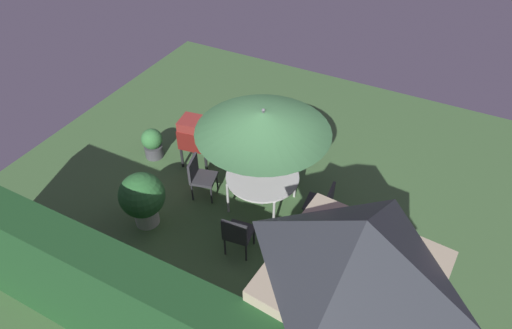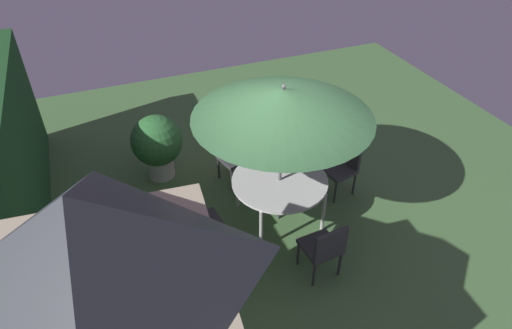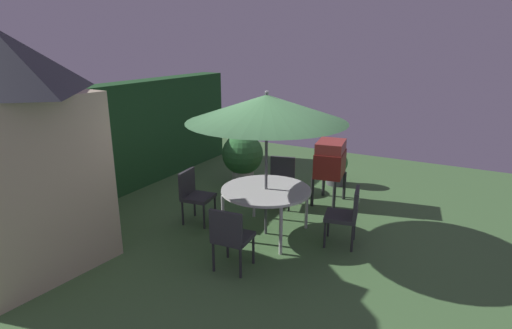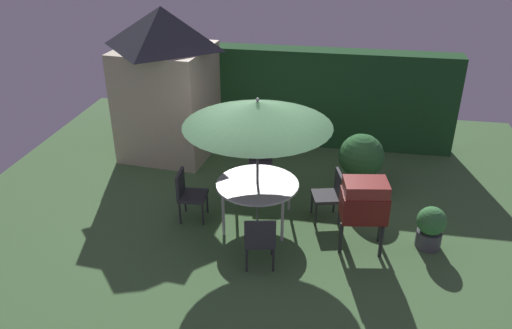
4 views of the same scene
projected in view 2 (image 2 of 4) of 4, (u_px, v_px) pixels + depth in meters
name	position (u px, v px, depth m)	size (l,w,h in m)	color
ground_plane	(277.00, 218.00, 6.86)	(11.00, 11.00, 0.00)	#47703D
hedge_backdrop	(5.00, 228.00, 5.17)	(7.47, 0.55, 2.17)	#1E4C23
patio_table	(280.00, 182.00, 6.45)	(1.40, 1.40, 0.76)	white
patio_umbrella	(283.00, 103.00, 5.66)	(2.40, 2.40, 2.28)	#4C4C51
bbq_grill	(262.00, 112.00, 7.79)	(0.77, 0.60, 1.20)	maroon
chair_near_shed	(343.00, 165.00, 7.10)	(0.54, 0.55, 0.90)	#38383D
chair_far_side	(232.00, 152.00, 7.38)	(0.56, 0.56, 0.90)	#38383D
chair_toward_hedge	(199.00, 222.00, 6.06)	(0.52, 0.52, 0.90)	#38383D
chair_toward_house	(324.00, 247.00, 5.69)	(0.50, 0.49, 0.90)	#38383D
potted_plant_by_shed	(231.00, 109.00, 8.82)	(0.46, 0.46, 0.71)	#4C4C51
potted_plant_by_grill	(157.00, 143.00, 7.33)	(0.85, 0.85, 1.15)	silver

